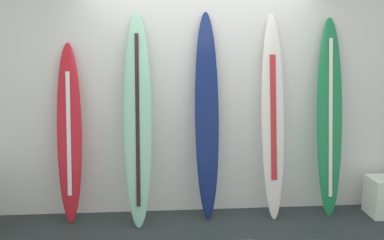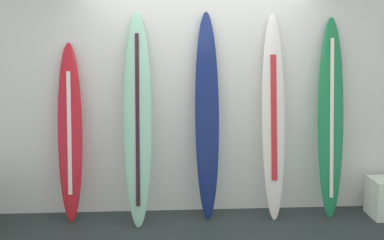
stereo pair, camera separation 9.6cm
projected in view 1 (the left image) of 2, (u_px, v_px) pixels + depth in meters
The scene contains 6 objects.
wall_back at pixel (198, 89), 4.92m from camera, with size 7.20×0.20×2.80m, color silver.
surfboard_crimson at pixel (69, 135), 4.61m from camera, with size 0.27×0.31×1.93m.
surfboard_seafoam at pixel (138, 119), 4.55m from camera, with size 0.30×0.51×2.24m.
surfboard_navy at pixel (207, 118), 4.69m from camera, with size 0.28×0.33×2.25m.
surfboard_ivory at pixel (273, 119), 4.73m from camera, with size 0.27×0.38×2.23m.
surfboard_emerald at pixel (329, 119), 4.80m from camera, with size 0.30×0.36×2.20m.
Camera 1 is at (-0.46, -3.59, 1.89)m, focal length 40.55 mm.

